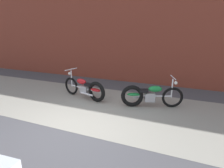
% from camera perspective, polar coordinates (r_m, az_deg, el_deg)
% --- Properties ---
extents(ground_plane, '(80.00, 80.00, 0.00)m').
position_cam_1_polar(ground_plane, '(4.84, -13.18, -14.27)').
color(ground_plane, '#47474C').
extents(sidewalk_slab, '(36.00, 3.50, 0.01)m').
position_cam_1_polar(sidewalk_slab, '(6.17, -3.85, -6.77)').
color(sidewalk_slab, gray).
rests_on(sidewalk_slab, ground).
extents(brick_building_wall, '(36.00, 0.50, 5.68)m').
position_cam_1_polar(brick_building_wall, '(8.91, 6.02, 19.02)').
color(brick_building_wall, brown).
rests_on(brick_building_wall, ground).
extents(motorcycle_red, '(1.97, 0.76, 1.03)m').
position_cam_1_polar(motorcycle_red, '(6.71, -8.03, -1.35)').
color(motorcycle_red, black).
rests_on(motorcycle_red, ground).
extents(motorcycle_green, '(1.93, 0.88, 1.03)m').
position_cam_1_polar(motorcycle_green, '(6.06, 10.96, -3.48)').
color(motorcycle_green, black).
rests_on(motorcycle_green, ground).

